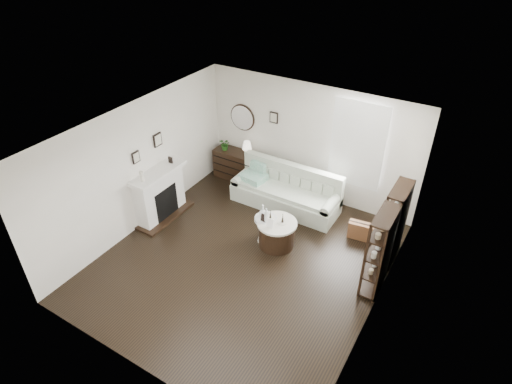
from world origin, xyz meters
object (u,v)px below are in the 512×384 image
Objects in this scene: drum_table at (277,233)px; pedestal_table at (266,220)px; sofa at (287,193)px; dresser at (236,165)px.

pedestal_table reaches higher than drum_table.
sofa is 4.40× the size of pedestal_table.
sofa is at bearing 109.70° from drum_table.
sofa is at bearing -13.72° from dresser.
drum_table is at bearing -4.03° from pedestal_table.
dresser is at bearing 136.93° from pedestal_table.
pedestal_table is at bearing -43.07° from dresser.
dresser reaches higher than pedestal_table.
drum_table is (2.09, -1.72, -0.09)m from dresser.
drum_table is 0.35m from pedestal_table.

